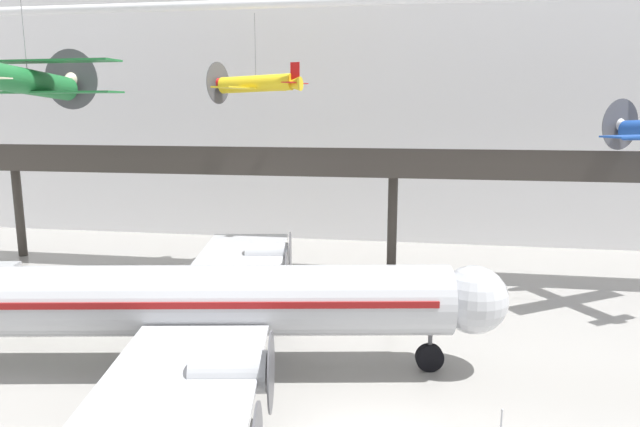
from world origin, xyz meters
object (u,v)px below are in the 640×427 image
at_px(airliner_silver_main, 191,302).
at_px(suspended_plane_yellow_lowwing, 256,84).
at_px(suspended_plane_green_biplane, 28,81).
at_px(stanchion_barrier, 501,427).

height_order(airliner_silver_main, suspended_plane_yellow_lowwing, suspended_plane_yellow_lowwing).
relative_size(suspended_plane_green_biplane, stanchion_barrier, 9.22).
xyz_separation_m(airliner_silver_main, stanchion_barrier, (13.22, -3.12, -3.06)).
relative_size(airliner_silver_main, stanchion_barrier, 30.78).
height_order(suspended_plane_yellow_lowwing, suspended_plane_green_biplane, same).
bearing_deg(suspended_plane_yellow_lowwing, suspended_plane_green_biplane, 64.66).
bearing_deg(airliner_silver_main, stanchion_barrier, -23.09).
distance_m(airliner_silver_main, suspended_plane_green_biplane, 15.50).
distance_m(airliner_silver_main, suspended_plane_yellow_lowwing, 19.55).
height_order(suspended_plane_green_biplane, stanchion_barrier, suspended_plane_green_biplane).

